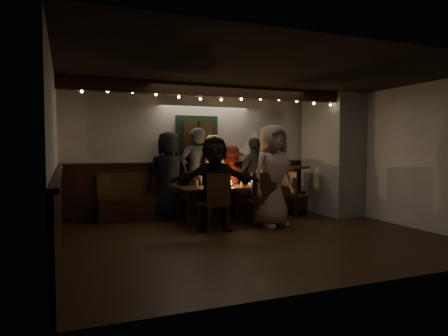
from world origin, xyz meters
name	(u,v)px	position (x,y,z in m)	size (l,w,h in m)	color
room	(271,166)	(1.07, 1.42, 1.07)	(6.02, 5.01, 2.62)	black
dining_table	(228,189)	(0.10, 1.40, 0.64)	(1.96, 0.84, 0.85)	black
chair_near_left	(216,199)	(-0.46, 0.57, 0.57)	(0.51, 0.51, 1.02)	black
chair_near_right	(263,196)	(0.48, 0.62, 0.57)	(0.56, 0.56, 1.02)	black
chair_end	(292,192)	(1.50, 1.29, 0.54)	(0.55, 0.55, 0.97)	black
high_top	(295,184)	(1.80, 1.67, 0.66)	(0.66, 0.66, 1.05)	black
person_a	(169,175)	(-0.91, 2.11, 0.90)	(0.88, 0.57, 1.79)	black
person_b	(196,173)	(-0.33, 2.12, 0.94)	(0.68, 0.45, 1.87)	#38373B
person_c	(211,176)	(0.01, 2.13, 0.86)	(0.84, 0.65, 1.73)	beige
person_d	(231,180)	(0.44, 2.06, 0.75)	(0.97, 0.56, 1.50)	#4C120E
person_e	(255,176)	(1.04, 2.09, 0.84)	(0.98, 0.41, 1.68)	black
person_f	(215,183)	(-0.44, 0.69, 0.83)	(1.55, 0.49, 1.67)	black
person_g	(272,176)	(0.67, 0.61, 0.94)	(0.92, 0.60, 1.88)	gray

